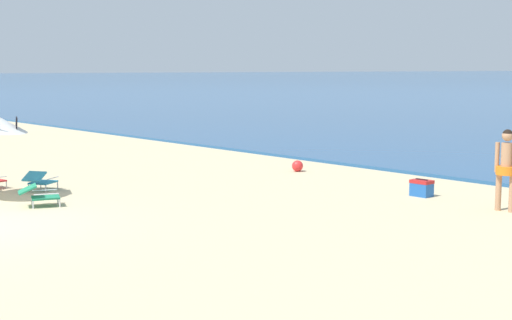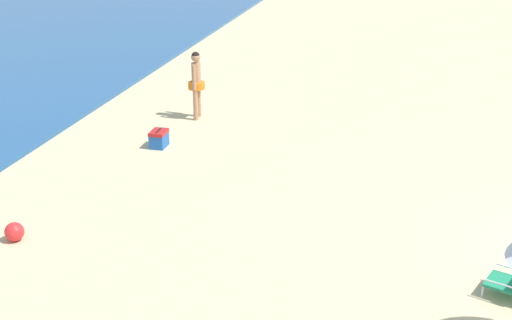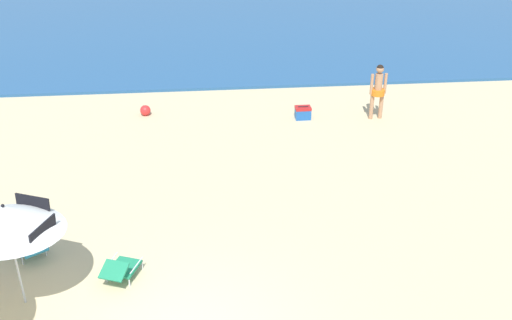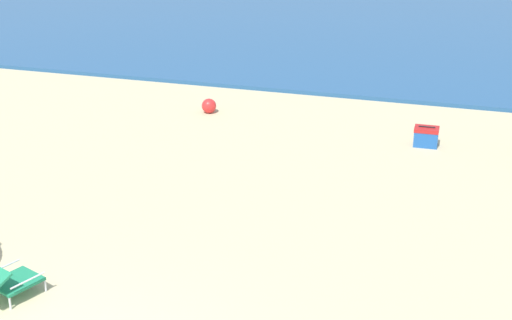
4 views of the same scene
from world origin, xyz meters
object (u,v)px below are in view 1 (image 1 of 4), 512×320
Objects in this scene: lounge_chair_under_umbrella at (40,180)px; cooler_box at (422,188)px; beach_ball at (297,166)px; lounge_chair_facing_sea at (39,194)px; person_standing_near_shore at (506,164)px.

cooler_box is (6.85, 6.59, -0.07)m from lounge_chair_under_umbrella.
lounge_chair_under_umbrella reaches higher than beach_ball.
lounge_chair_facing_sea is 0.56× the size of person_standing_near_shore.
lounge_chair_facing_sea is at bearing -25.49° from lounge_chair_under_umbrella.
person_standing_near_shore is at bearing -7.28° from beach_ball.
cooler_box is (-2.31, 0.20, -0.83)m from person_standing_near_shore.
person_standing_near_shore is at bearing 45.52° from lounge_chair_facing_sea.
person_standing_near_shore is 7.43m from beach_ball.
lounge_chair_under_umbrella is at bearing -136.12° from cooler_box.
cooler_box is 1.48× the size of beach_ball.
lounge_chair_facing_sea reaches higher than beach_ball.
lounge_chair_under_umbrella is 3.02× the size of beach_ball.
beach_ball is at bearing 171.62° from cooler_box.
beach_ball is (-7.32, 0.94, -0.86)m from person_standing_near_shore.
lounge_chair_under_umbrella is 11.19m from person_standing_near_shore.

